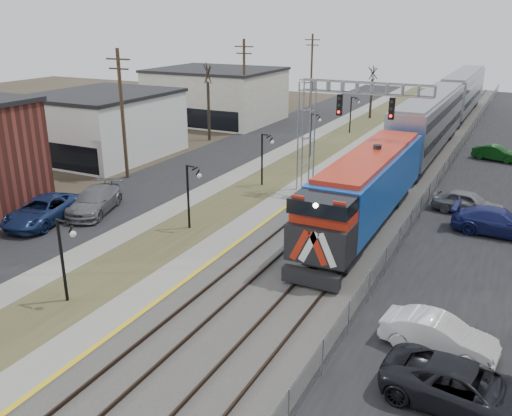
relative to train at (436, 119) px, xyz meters
The scene contains 22 objects.
street_west 20.85m from the train, 145.38° to the right, with size 7.00×120.00×0.04m, color black.
sidewalk 17.38m from the train, 136.81° to the right, with size 2.00×120.00×0.08m, color gray.
grass_median 15.37m from the train, 128.99° to the right, with size 4.00×120.00×0.06m, color #414625.
platform 13.70m from the train, 118.98° to the right, with size 2.00×120.00×0.24m, color gray.
ballast_bed 12.15m from the train, 97.28° to the right, with size 8.00×120.00×0.20m, color #595651.
platform_edge 13.28m from the train, 115.59° to the right, with size 0.24×120.00×0.01m, color gold.
track_near 12.52m from the train, 106.61° to the right, with size 1.58×120.00×0.15m.
track_far 12.02m from the train, 90.00° to the right, with size 1.58×120.00×0.15m.
train is the anchor object (origin of this frame).
signal_gantry 19.41m from the train, 102.86° to the right, with size 9.00×1.07×8.15m.
lampposts 30.01m from the train, 108.47° to the right, with size 0.14×62.14×4.00m.
utility_poles 29.61m from the train, 132.62° to the right, with size 0.28×80.28×10.00m.
fence 12.22m from the train, 77.04° to the right, with size 0.04×120.00×1.60m, color gray.
buildings_west 34.78m from the train, 139.63° to the right, with size 14.00×67.00×7.00m.
bare_trees 19.78m from the train, 156.70° to the right, with size 12.30×42.30×5.95m.
car_lot_b 35.84m from the train, 80.15° to the right, with size 1.51×4.32×1.42m, color white.
car_lot_c 38.95m from the train, 78.95° to the right, with size 2.52×5.46×1.52m, color black.
car_lot_d 22.71m from the train, 71.12° to the right, with size 2.17×5.33×1.55m, color navy.
car_lot_e 19.25m from the train, 74.08° to the right, with size 1.79×4.44×1.51m, color slate.
car_lot_f 6.79m from the train, 23.76° to the right, with size 1.40×4.01×1.32m, color #0C4011.
car_street_a 36.89m from the train, 119.49° to the right, with size 2.65×5.74×1.60m, color navy.
car_street_b 33.59m from the train, 119.63° to the right, with size 2.23×5.48×1.59m, color slate.
Camera 1 is at (13.41, -7.54, 12.19)m, focal length 38.00 mm.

